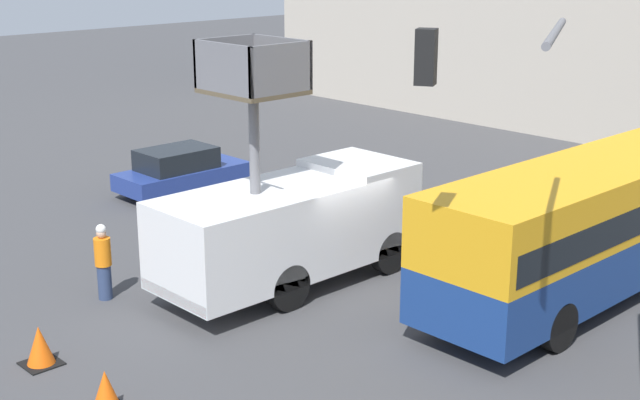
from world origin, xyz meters
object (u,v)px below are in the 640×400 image
traffic_cone_mid_road (106,391)px  parked_car_curbside (181,170)px  road_worker_near_truck (103,262)px  road_worker_directing (441,262)px  utility_truck (291,222)px  traffic_light_pole (588,158)px  traffic_cone_near_truck (40,346)px  city_bus (598,217)px

traffic_cone_mid_road → parked_car_curbside: size_ratio=0.18×
road_worker_near_truck → road_worker_directing: size_ratio=0.94×
utility_truck → parked_car_curbside: 8.94m
traffic_light_pole → road_worker_near_truck: (-10.27, -2.84, -3.77)m
traffic_light_pole → traffic_cone_near_truck: (-8.22, -5.47, -4.28)m
city_bus → traffic_cone_near_truck: 12.49m
utility_truck → city_bus: (5.19, 4.84, 0.26)m
utility_truck → traffic_cone_mid_road: size_ratio=8.83×
road_worker_near_truck → traffic_cone_mid_road: size_ratio=2.38×
road_worker_directing → utility_truck: bearing=-0.1°
utility_truck → road_worker_directing: 3.63m
utility_truck → road_worker_directing: size_ratio=3.50×
utility_truck → traffic_cone_near_truck: utility_truck is taller
traffic_light_pole → road_worker_directing: size_ratio=3.61×
parked_car_curbside → traffic_light_pole: bearing=-12.3°
city_bus → parked_car_curbside: size_ratio=2.51×
road_worker_directing → traffic_cone_mid_road: 8.14m
traffic_cone_near_truck → traffic_cone_mid_road: traffic_cone_near_truck is taller
traffic_light_pole → parked_car_curbside: 17.27m
utility_truck → city_bus: 7.10m
road_worker_directing → traffic_cone_near_truck: (-3.35, -8.08, -0.58)m
utility_truck → parked_car_curbside: bearing=162.0°
traffic_cone_near_truck → parked_car_curbside: (-8.22, 9.07, 0.38)m
utility_truck → traffic_cone_mid_road: utility_truck is taller
traffic_light_pole → road_worker_directing: bearing=151.8°
traffic_cone_mid_road → parked_car_curbside: parked_car_curbside is taller
city_bus → road_worker_near_truck: city_bus is taller
traffic_light_pole → road_worker_directing: (-4.87, 2.61, -3.70)m
traffic_cone_near_truck → road_worker_near_truck: bearing=128.0°
city_bus → road_worker_near_truck: size_ratio=5.95×
traffic_cone_mid_road → utility_truck: bearing=109.1°
utility_truck → parked_car_curbside: size_ratio=1.56×
utility_truck → city_bus: bearing=43.0°
utility_truck → road_worker_near_truck: size_ratio=3.70×
road_worker_directing → city_bus: bearing=-153.8°
traffic_cone_mid_road → parked_car_curbside: 13.98m
traffic_cone_mid_road → parked_car_curbside: bearing=139.6°
traffic_cone_near_truck → parked_car_curbside: size_ratio=0.19×
traffic_cone_mid_road → parked_car_curbside: (-10.64, 9.05, 0.40)m
utility_truck → traffic_cone_near_truck: 6.43m
traffic_cone_near_truck → traffic_cone_mid_road: 2.42m
road_worker_directing → traffic_light_pole: bearing=122.1°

